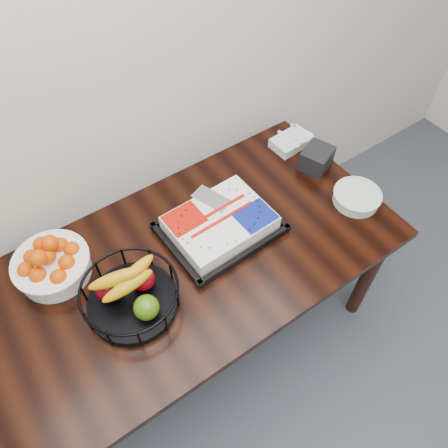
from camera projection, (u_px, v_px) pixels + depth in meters
table at (187, 271)px, 1.85m from camera, size 1.80×0.90×0.75m
cake_tray at (220, 224)px, 1.84m from camera, size 0.48×0.38×0.10m
tangerine_bowl at (50, 262)px, 1.68m from camera, size 0.30×0.30×0.19m
fruit_basket at (130, 294)px, 1.60m from camera, size 0.36×0.36×0.19m
plate_stack at (357, 197)px, 1.96m from camera, size 0.21×0.21×0.05m
fork_bag at (291, 141)px, 2.18m from camera, size 0.20×0.14×0.06m
napkin_box at (317, 158)px, 2.07m from camera, size 0.18×0.17×0.10m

